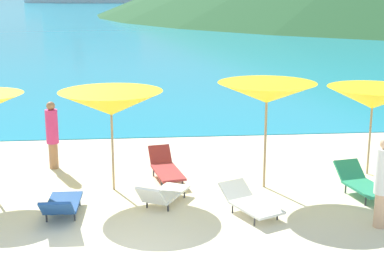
{
  "coord_description": "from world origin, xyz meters",
  "views": [
    {
      "loc": [
        0.4,
        -8.24,
        4.27
      ],
      "look_at": [
        1.58,
        4.32,
        1.2
      ],
      "focal_mm": 53.13,
      "sensor_mm": 36.0,
      "label": 1
    }
  ],
  "objects_px": {
    "lounge_chair_6": "(62,205)",
    "lounge_chair_7": "(250,202)",
    "lounge_chair_3": "(166,167)",
    "umbrella_3": "(267,93)",
    "umbrella_4": "(373,98)",
    "lounge_chair_2": "(163,194)",
    "beachgoer_2": "(52,133)",
    "umbrella_2": "(111,103)",
    "beachgoer_1": "(383,180)",
    "lounge_chair_1": "(362,183)"
  },
  "relations": [
    {
      "from": "umbrella_2",
      "to": "lounge_chair_3",
      "type": "relative_size",
      "value": 1.37
    },
    {
      "from": "lounge_chair_2",
      "to": "lounge_chair_6",
      "type": "distance_m",
      "value": 2.01
    },
    {
      "from": "lounge_chair_7",
      "to": "umbrella_3",
      "type": "bearing_deg",
      "value": 42.7
    },
    {
      "from": "umbrella_2",
      "to": "beachgoer_2",
      "type": "height_order",
      "value": "umbrella_2"
    },
    {
      "from": "umbrella_2",
      "to": "beachgoer_2",
      "type": "relative_size",
      "value": 1.37
    },
    {
      "from": "lounge_chair_6",
      "to": "beachgoer_2",
      "type": "distance_m",
      "value": 3.32
    },
    {
      "from": "lounge_chair_2",
      "to": "lounge_chair_7",
      "type": "distance_m",
      "value": 1.78
    },
    {
      "from": "lounge_chair_1",
      "to": "lounge_chair_3",
      "type": "xyz_separation_m",
      "value": [
        -4.12,
        1.46,
        -0.0
      ]
    },
    {
      "from": "umbrella_3",
      "to": "beachgoer_2",
      "type": "bearing_deg",
      "value": 159.31
    },
    {
      "from": "beachgoer_2",
      "to": "lounge_chair_1",
      "type": "bearing_deg",
      "value": -179.02
    },
    {
      "from": "umbrella_2",
      "to": "lounge_chair_7",
      "type": "bearing_deg",
      "value": -31.4
    },
    {
      "from": "umbrella_4",
      "to": "lounge_chair_6",
      "type": "distance_m",
      "value": 7.39
    },
    {
      "from": "beachgoer_1",
      "to": "umbrella_2",
      "type": "bearing_deg",
      "value": -38.18
    },
    {
      "from": "umbrella_3",
      "to": "lounge_chair_1",
      "type": "bearing_deg",
      "value": -19.61
    },
    {
      "from": "lounge_chair_6",
      "to": "lounge_chair_7",
      "type": "xyz_separation_m",
      "value": [
        3.64,
        -0.13,
        -0.03
      ]
    },
    {
      "from": "umbrella_4",
      "to": "lounge_chair_3",
      "type": "xyz_separation_m",
      "value": [
        -4.82,
        0.07,
        -1.56
      ]
    },
    {
      "from": "umbrella_4",
      "to": "lounge_chair_7",
      "type": "distance_m",
      "value": 4.26
    },
    {
      "from": "umbrella_3",
      "to": "lounge_chair_7",
      "type": "distance_m",
      "value": 2.49
    },
    {
      "from": "lounge_chair_1",
      "to": "beachgoer_1",
      "type": "relative_size",
      "value": 0.93
    },
    {
      "from": "umbrella_3",
      "to": "beachgoer_2",
      "type": "xyz_separation_m",
      "value": [
        -4.85,
        1.83,
        -1.24
      ]
    },
    {
      "from": "beachgoer_1",
      "to": "beachgoer_2",
      "type": "xyz_separation_m",
      "value": [
        -6.51,
        4.19,
        -0.02
      ]
    },
    {
      "from": "lounge_chair_1",
      "to": "lounge_chair_3",
      "type": "bearing_deg",
      "value": 149.12
    },
    {
      "from": "lounge_chair_7",
      "to": "umbrella_2",
      "type": "bearing_deg",
      "value": 123.47
    },
    {
      "from": "lounge_chair_6",
      "to": "lounge_chair_7",
      "type": "height_order",
      "value": "lounge_chair_6"
    },
    {
      "from": "umbrella_2",
      "to": "beachgoer_2",
      "type": "bearing_deg",
      "value": 132.22
    },
    {
      "from": "umbrella_3",
      "to": "lounge_chair_7",
      "type": "relative_size",
      "value": 1.52
    },
    {
      "from": "umbrella_3",
      "to": "lounge_chair_3",
      "type": "distance_m",
      "value": 2.94
    },
    {
      "from": "lounge_chair_1",
      "to": "beachgoer_2",
      "type": "xyz_separation_m",
      "value": [
        -6.82,
        2.53,
        0.61
      ]
    },
    {
      "from": "umbrella_3",
      "to": "umbrella_2",
      "type": "bearing_deg",
      "value": 177.44
    },
    {
      "from": "lounge_chair_3",
      "to": "beachgoer_1",
      "type": "distance_m",
      "value": 4.96
    },
    {
      "from": "umbrella_4",
      "to": "lounge_chair_2",
      "type": "bearing_deg",
      "value": -161.99
    },
    {
      "from": "beachgoer_2",
      "to": "umbrella_4",
      "type": "bearing_deg",
      "value": -167.24
    },
    {
      "from": "lounge_chair_7",
      "to": "beachgoer_1",
      "type": "xyz_separation_m",
      "value": [
        2.27,
        -0.85,
        0.67
      ]
    },
    {
      "from": "umbrella_2",
      "to": "lounge_chair_3",
      "type": "distance_m",
      "value": 2.12
    },
    {
      "from": "lounge_chair_6",
      "to": "lounge_chair_7",
      "type": "distance_m",
      "value": 3.64
    },
    {
      "from": "lounge_chair_7",
      "to": "lounge_chair_3",
      "type": "bearing_deg",
      "value": 99.01
    },
    {
      "from": "lounge_chair_2",
      "to": "beachgoer_2",
      "type": "distance_m",
      "value": 3.81
    },
    {
      "from": "umbrella_4",
      "to": "lounge_chair_2",
      "type": "distance_m",
      "value": 5.45
    },
    {
      "from": "lounge_chair_1",
      "to": "lounge_chair_6",
      "type": "relative_size",
      "value": 0.98
    },
    {
      "from": "umbrella_4",
      "to": "lounge_chair_1",
      "type": "relative_size",
      "value": 1.34
    },
    {
      "from": "lounge_chair_1",
      "to": "lounge_chair_2",
      "type": "relative_size",
      "value": 1.01
    },
    {
      "from": "umbrella_2",
      "to": "umbrella_3",
      "type": "relative_size",
      "value": 0.97
    },
    {
      "from": "umbrella_2",
      "to": "lounge_chair_1",
      "type": "relative_size",
      "value": 1.44
    },
    {
      "from": "umbrella_4",
      "to": "umbrella_3",
      "type": "bearing_deg",
      "value": -165.35
    },
    {
      "from": "umbrella_3",
      "to": "lounge_chair_2",
      "type": "bearing_deg",
      "value": -158.25
    },
    {
      "from": "lounge_chair_6",
      "to": "beachgoer_1",
      "type": "distance_m",
      "value": 6.02
    },
    {
      "from": "beachgoer_2",
      "to": "lounge_chair_6",
      "type": "bearing_deg",
      "value": 121.93
    },
    {
      "from": "umbrella_3",
      "to": "lounge_chair_1",
      "type": "relative_size",
      "value": 1.48
    },
    {
      "from": "umbrella_2",
      "to": "lounge_chair_7",
      "type": "height_order",
      "value": "umbrella_2"
    },
    {
      "from": "umbrella_3",
      "to": "lounge_chair_6",
      "type": "distance_m",
      "value": 4.84
    }
  ]
}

